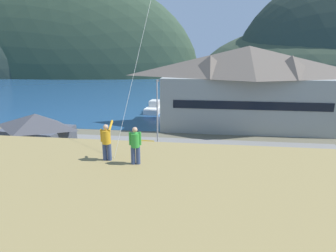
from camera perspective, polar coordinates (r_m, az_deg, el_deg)
ground_plane at (r=22.67m, az=-3.85°, el=-14.00°), size 600.00×600.00×0.00m
parking_lot_pad at (r=27.06m, az=-1.79°, el=-8.84°), size 40.00×20.00×0.10m
bay_water at (r=80.29m, az=4.51°, el=7.05°), size 360.00×84.00×0.03m
far_hill_west_ridge at (r=163.57m, az=-30.37°, el=9.08°), size 81.08×49.57×64.95m
far_hill_east_peak at (r=151.79m, az=-21.30°, el=9.79°), size 138.64×51.05×95.50m
far_hill_center_saddle at (r=148.92m, az=31.10°, el=8.60°), size 123.49×72.91×49.96m
harbor_lodge at (r=42.50m, az=15.88°, el=8.06°), size 25.69×10.54×11.82m
storage_shed_near_lot at (r=33.48m, az=-25.24°, el=-1.38°), size 8.00×5.83×4.57m
wharf_dock at (r=54.67m, az=1.64°, el=3.74°), size 3.20×11.38×0.70m
moored_boat_wharfside at (r=53.31m, az=-2.50°, el=3.85°), size 3.35×8.34×2.16m
parked_car_lone_by_shed at (r=29.24m, az=24.85°, el=-6.28°), size 4.32×2.29×1.82m
parked_car_mid_row_center at (r=27.39m, az=4.92°, el=-6.29°), size 4.34×2.33×1.82m
parked_car_mid_row_far at (r=22.67m, az=-9.75°, el=-11.15°), size 4.28×2.21×1.82m
parked_car_back_row_right at (r=27.67m, az=-26.46°, el=-7.66°), size 4.23×2.11×1.82m
parked_car_back_row_left at (r=29.66m, az=-16.37°, el=-5.18°), size 4.35×2.36×1.82m
parked_car_front_row_end at (r=23.15m, az=14.40°, el=-10.86°), size 4.26×2.18×1.82m
parked_car_front_row_red at (r=29.26m, az=-5.38°, el=-4.89°), size 4.35×2.36×1.82m
parking_light_pole at (r=31.07m, az=-2.20°, el=3.14°), size 0.24×0.78×7.92m
person_kite_flyer at (r=13.23m, az=-12.52°, el=-2.99°), size 0.51×0.66×1.86m
person_companion at (r=12.56m, az=-6.73°, el=-3.77°), size 0.54×0.40×1.74m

